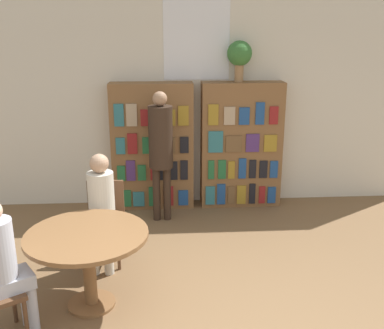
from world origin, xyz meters
name	(u,v)px	position (x,y,z in m)	size (l,w,h in m)	color
wall_back	(196,100)	(0.00, 3.54, 1.51)	(6.40, 0.07, 3.00)	beige
bookshelf_left	(152,147)	(-0.63, 3.34, 0.89)	(1.14, 0.34, 1.78)	brown
bookshelf_right	(241,145)	(0.63, 3.34, 0.89)	(1.14, 0.34, 1.78)	brown
flower_vase	(240,55)	(0.57, 3.35, 2.14)	(0.34, 0.34, 0.55)	#997047
reading_table	(88,247)	(-1.17, 0.91, 0.60)	(1.11, 1.11, 0.74)	brown
chair_left_side	(105,217)	(-1.13, 1.80, 0.50)	(0.42, 0.42, 0.89)	brown
seated_reader_left	(101,204)	(-1.14, 1.62, 0.72)	(0.29, 0.38, 1.26)	beige
seated_reader_right	(4,261)	(-1.77, 0.52, 0.70)	(0.42, 0.40, 1.23)	#B2B7C6
librarian_standing	(161,143)	(-0.51, 2.84, 1.07)	(0.31, 0.58, 1.73)	#332319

